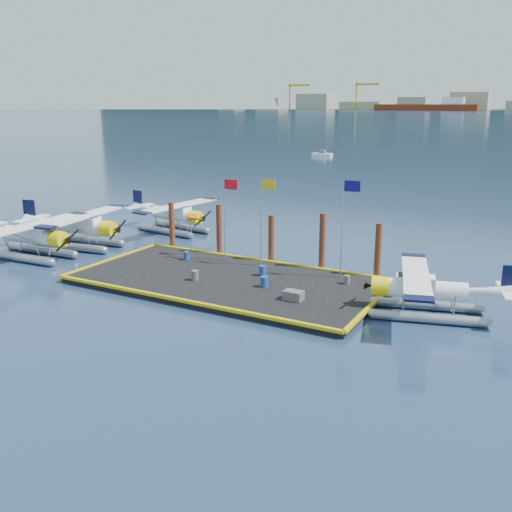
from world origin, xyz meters
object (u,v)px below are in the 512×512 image
at_px(piling_4, 378,253).
at_px(drum_3, 195,275).
at_px(drum_2, 263,271).
at_px(piling_1, 219,231).
at_px(piling_2, 271,241).
at_px(crate, 293,295).
at_px(flagpole_blue, 346,214).
at_px(seaplane_a, 32,238).
at_px(seaplane_c, 175,216).
at_px(seaplane_b, 81,229).
at_px(seaplane_d, 422,292).
at_px(piling_3, 322,243).
at_px(drum_1, 264,282).
at_px(windsock, 196,219).
at_px(drum_0, 187,256).
at_px(piling_0, 172,227).
at_px(flagpole_yellow, 264,209).
at_px(flagpole_red, 227,207).
at_px(drum_4, 347,280).

bearing_deg(piling_4, drum_3, -146.34).
height_order(drum_2, piling_1, piling_1).
height_order(piling_2, piling_4, piling_4).
distance_m(crate, flagpole_blue, 6.95).
bearing_deg(seaplane_a, piling_4, 102.46).
bearing_deg(seaplane_c, crate, 61.78).
bearing_deg(drum_2, seaplane_b, 176.73).
distance_m(drum_3, piling_2, 7.19).
bearing_deg(piling_2, seaplane_b, -170.59).
height_order(seaplane_c, piling_1, piling_1).
bearing_deg(seaplane_c, seaplane_d, 73.91).
xyz_separation_m(seaplane_a, piling_1, (12.54, 7.00, 0.49)).
distance_m(seaplane_b, piling_3, 20.44).
bearing_deg(drum_2, piling_4, 28.68).
xyz_separation_m(drum_1, drum_3, (-4.66, -0.93, -0.01)).
height_order(seaplane_c, seaplane_d, seaplane_c).
height_order(windsock, piling_3, piling_3).
height_order(seaplane_d, drum_2, seaplane_d).
relative_size(drum_2, crate, 0.60).
xyz_separation_m(drum_1, piling_3, (1.49, 5.82, 1.41)).
height_order(seaplane_a, seaplane_b, seaplane_b).
relative_size(seaplane_d, drum_2, 13.35).
distance_m(drum_2, piling_1, 6.97).
distance_m(drum_0, drum_1, 8.57).
bearing_deg(piling_2, windsock, -163.85).
bearing_deg(crate, piling_2, 125.67).
distance_m(drum_2, flagpole_blue, 6.66).
distance_m(piling_1, piling_3, 8.50).
distance_m(seaplane_a, drum_2, 18.61).
bearing_deg(seaplane_b, piling_2, 91.43).
distance_m(drum_1, crate, 2.98).
relative_size(seaplane_a, seaplane_c, 1.05).
height_order(seaplane_a, piling_0, piling_0).
xyz_separation_m(drum_0, flagpole_yellow, (5.75, 1.30, 3.79)).
bearing_deg(drum_1, flagpole_red, 141.46).
bearing_deg(piling_4, seaplane_d, -51.29).
xyz_separation_m(drum_2, flagpole_yellow, (-1.05, 2.09, 3.77)).
bearing_deg(drum_3, flagpole_red, 97.14).
relative_size(drum_0, flagpole_red, 0.11).
bearing_deg(flagpole_yellow, drum_2, -63.44).
bearing_deg(flagpole_yellow, flagpole_red, 180.00).
xyz_separation_m(drum_4, piling_4, (1.12, 2.72, 1.32)).
xyz_separation_m(flagpole_yellow, piling_1, (-4.70, 1.60, -2.41)).
bearing_deg(flagpole_yellow, piling_2, 97.21).
relative_size(seaplane_b, flagpole_red, 1.75).
relative_size(piling_1, piling_4, 1.05).
bearing_deg(flagpole_red, seaplane_b, -175.36).
height_order(drum_0, piling_2, piling_2).
bearing_deg(drum_1, drum_2, 120.60).
relative_size(crate, flagpole_yellow, 0.18).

